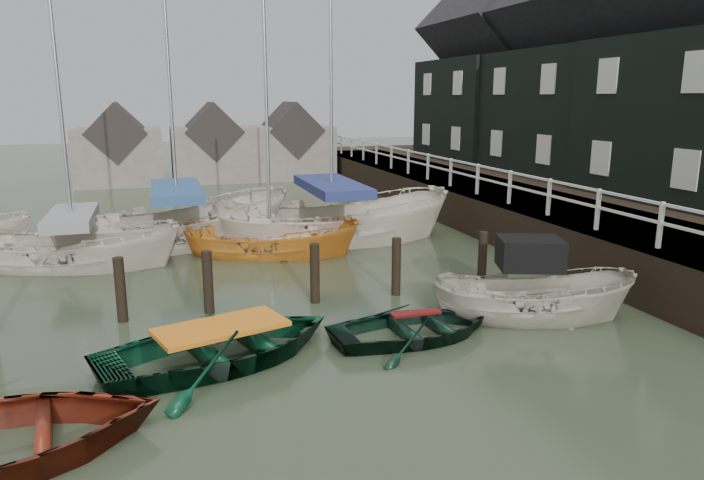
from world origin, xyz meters
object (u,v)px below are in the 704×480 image
object	(u,v)px
rowboat_dkgreen	(415,338)
sailboat_b	(180,243)
sailboat_c	(271,254)
rowboat_green	(223,362)
sailboat_d	(332,239)
motorboat	(531,314)
sailboat_a	(76,264)

from	to	relation	value
rowboat_dkgreen	sailboat_b	bearing A→B (deg)	18.94
rowboat_dkgreen	sailboat_c	bearing A→B (deg)	7.33
rowboat_green	sailboat_d	size ratio (longest dim) A/B	0.38
motorboat	sailboat_b	bearing A→B (deg)	55.87
rowboat_green	sailboat_c	xyz separation A→B (m)	(2.23, 7.59, 0.02)
rowboat_green	sailboat_c	size ratio (longest dim) A/B	0.47
sailboat_b	sailboat_c	size ratio (longest dim) A/B	1.31
sailboat_a	sailboat_b	bearing A→B (deg)	-41.11
sailboat_a	sailboat_b	xyz separation A→B (m)	(2.89, 1.81, -0.01)
rowboat_green	sailboat_a	world-z (taller)	sailboat_a
rowboat_green	sailboat_a	distance (m)	8.53
rowboat_dkgreen	motorboat	xyz separation A→B (m)	(2.80, 0.28, 0.10)
rowboat_dkgreen	sailboat_b	distance (m)	10.51
sailboat_c	sailboat_a	bearing A→B (deg)	108.37
rowboat_dkgreen	motorboat	world-z (taller)	motorboat
rowboat_green	sailboat_b	bearing A→B (deg)	-15.00
rowboat_green	sailboat_c	bearing A→B (deg)	-33.48
sailboat_a	sailboat_d	xyz separation A→B (m)	(7.75, 0.94, -0.01)
sailboat_a	motorboat	bearing A→B (deg)	-110.89
sailboat_a	rowboat_green	bearing A→B (deg)	-140.82
sailboat_a	sailboat_d	world-z (taller)	sailboat_a
rowboat_green	motorboat	size ratio (longest dim) A/B	0.96
motorboat	sailboat_d	bearing A→B (deg)	33.09
sailboat_a	sailboat_c	world-z (taller)	sailboat_a
motorboat	sailboat_d	distance (m)	8.76
rowboat_dkgreen	sailboat_b	size ratio (longest dim) A/B	0.28
sailboat_a	sailboat_c	xyz separation A→B (m)	(5.48, -0.30, -0.05)
sailboat_c	sailboat_b	bearing A→B (deg)	72.24
sailboat_b	rowboat_dkgreen	bearing A→B (deg)	-171.13
rowboat_dkgreen	sailboat_d	distance (m)	8.83
sailboat_a	sailboat_c	bearing A→B (deg)	-76.35
rowboat_green	sailboat_c	distance (m)	7.91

